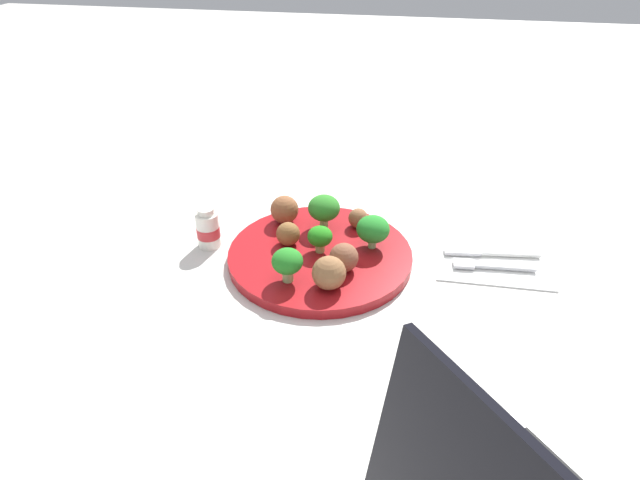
% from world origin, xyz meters
% --- Properties ---
extents(ground_plane, '(4.00, 4.00, 0.00)m').
position_xyz_m(ground_plane, '(0.00, 0.00, 0.00)').
color(ground_plane, beige).
extents(plate, '(0.28, 0.28, 0.02)m').
position_xyz_m(plate, '(0.00, 0.00, 0.01)').
color(plate, maroon).
rests_on(plate, ground_plane).
extents(broccoli_floret_back_left, '(0.05, 0.05, 0.06)m').
position_xyz_m(broccoli_floret_back_left, '(0.01, -0.07, 0.05)').
color(broccoli_floret_back_left, '#8EC876').
rests_on(broccoli_floret_back_left, plate).
extents(broccoli_floret_far_rim, '(0.05, 0.05, 0.05)m').
position_xyz_m(broccoli_floret_far_rim, '(-0.08, -0.03, 0.05)').
color(broccoli_floret_far_rim, '#94CD7E').
rests_on(broccoli_floret_far_rim, plate).
extents(broccoli_floret_mid_right, '(0.04, 0.04, 0.04)m').
position_xyz_m(broccoli_floret_mid_right, '(0.00, -0.00, 0.04)').
color(broccoli_floret_mid_right, '#A9C571').
rests_on(broccoli_floret_mid_right, plate).
extents(broccoli_floret_mid_left, '(0.04, 0.04, 0.05)m').
position_xyz_m(broccoli_floret_mid_left, '(0.03, 0.08, 0.05)').
color(broccoli_floret_mid_left, '#A5C376').
rests_on(broccoli_floret_mid_left, plate).
extents(meatball_front_left, '(0.03, 0.03, 0.03)m').
position_xyz_m(meatball_front_left, '(-0.05, -0.08, 0.03)').
color(meatball_front_left, brown).
rests_on(meatball_front_left, plate).
extents(meatball_front_right, '(0.04, 0.04, 0.04)m').
position_xyz_m(meatball_front_right, '(0.05, -0.01, 0.03)').
color(meatball_front_right, brown).
rests_on(meatball_front_right, plate).
extents(meatball_far_rim, '(0.05, 0.05, 0.05)m').
position_xyz_m(meatball_far_rim, '(0.07, -0.08, 0.04)').
color(meatball_far_rim, brown).
rests_on(meatball_far_rim, plate).
extents(meatball_back_right, '(0.05, 0.05, 0.05)m').
position_xyz_m(meatball_back_right, '(-0.03, 0.09, 0.04)').
color(meatball_back_right, brown).
rests_on(meatball_back_right, plate).
extents(meatball_near_rim, '(0.04, 0.04, 0.04)m').
position_xyz_m(meatball_near_rim, '(-0.04, 0.04, 0.04)').
color(meatball_near_rim, brown).
rests_on(meatball_near_rim, plate).
extents(napkin, '(0.17, 0.12, 0.01)m').
position_xyz_m(napkin, '(-0.26, -0.04, 0.00)').
color(napkin, white).
rests_on(napkin, ground_plane).
extents(fork, '(0.12, 0.02, 0.01)m').
position_xyz_m(fork, '(-0.25, -0.02, 0.01)').
color(fork, silver).
rests_on(fork, napkin).
extents(knife, '(0.15, 0.03, 0.01)m').
position_xyz_m(knife, '(-0.25, -0.06, 0.01)').
color(knife, white).
rests_on(knife, napkin).
extents(yogurt_bottle, '(0.04, 0.04, 0.07)m').
position_xyz_m(yogurt_bottle, '(0.18, -0.01, 0.03)').
color(yogurt_bottle, white).
rests_on(yogurt_bottle, ground_plane).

